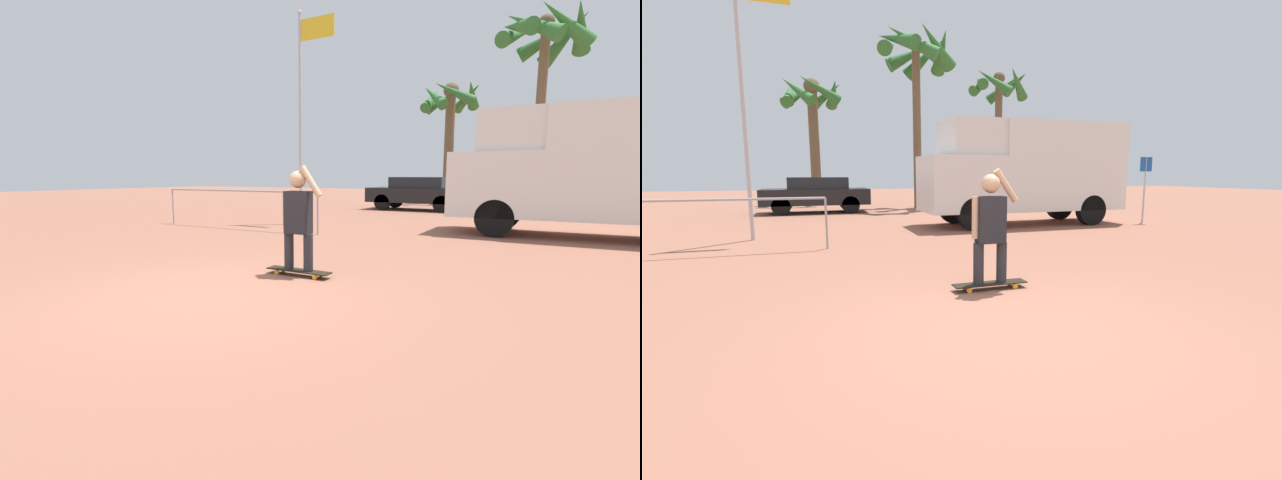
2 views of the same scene
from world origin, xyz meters
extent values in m
plane|color=#935B47|center=(0.00, 0.00, 0.00)|extent=(80.00, 80.00, 0.00)
cube|color=black|center=(0.36, 1.46, 0.08)|extent=(1.02, 0.22, 0.02)
cylinder|color=orange|center=(0.03, 1.37, 0.04)|extent=(0.07, 0.03, 0.07)
cylinder|color=orange|center=(0.03, 1.55, 0.04)|extent=(0.07, 0.03, 0.07)
cylinder|color=orange|center=(0.69, 1.37, 0.04)|extent=(0.07, 0.03, 0.07)
cylinder|color=orange|center=(0.69, 1.55, 0.04)|extent=(0.07, 0.03, 0.07)
cylinder|color=#28282D|center=(0.19, 1.46, 0.36)|extent=(0.14, 0.14, 0.55)
cylinder|color=#28282D|center=(0.53, 1.46, 0.36)|extent=(0.14, 0.14, 0.55)
cube|color=#232328|center=(0.36, 1.46, 0.94)|extent=(0.37, 0.22, 0.61)
sphere|color=tan|center=(0.36, 1.46, 1.41)|extent=(0.25, 0.25, 0.25)
cylinder|color=tan|center=(0.14, 1.46, 0.97)|extent=(0.09, 0.09, 0.55)
cylinder|color=tan|center=(0.57, 1.46, 1.38)|extent=(0.36, 0.09, 0.45)
cylinder|color=black|center=(2.31, 7.19, 0.45)|extent=(0.90, 0.28, 0.90)
cylinder|color=black|center=(2.31, 8.94, 0.45)|extent=(0.90, 0.28, 0.90)
cube|color=white|center=(2.22, 8.06, 1.24)|extent=(2.13, 2.03, 1.59)
cube|color=black|center=(1.79, 8.06, 1.56)|extent=(0.04, 1.73, 0.79)
cube|color=white|center=(2.54, 8.06, 2.53)|extent=(1.49, 1.87, 0.99)
cylinder|color=black|center=(-2.93, 13.40, 0.34)|extent=(0.68, 0.22, 0.68)
cylinder|color=black|center=(-2.93, 15.07, 0.34)|extent=(0.68, 0.22, 0.68)
cylinder|color=black|center=(-0.44, 13.40, 0.34)|extent=(0.68, 0.22, 0.68)
cylinder|color=black|center=(-0.44, 15.07, 0.34)|extent=(0.68, 0.22, 0.68)
cube|color=black|center=(-1.68, 14.23, 0.64)|extent=(4.03, 1.89, 0.61)
cube|color=black|center=(-1.58, 14.23, 1.17)|extent=(2.22, 1.66, 0.45)
cylinder|color=brown|center=(2.72, 15.38, 3.60)|extent=(0.35, 0.35, 7.20)
sphere|color=brown|center=(2.72, 15.38, 7.20)|extent=(0.56, 0.56, 0.56)
cone|color=#2D6B2D|center=(3.85, 15.28, 6.83)|extent=(0.84, 2.30, 1.78)
cone|color=#2D6B2D|center=(3.36, 16.32, 6.77)|extent=(2.14, 1.75, 1.94)
cone|color=#2D6B2D|center=(2.75, 16.52, 6.89)|extent=(2.32, 0.69, 1.62)
cone|color=#2D6B2D|center=(1.66, 15.79, 6.98)|extent=(1.45, 2.43, 1.34)
cone|color=#2D6B2D|center=(1.76, 14.77, 7.01)|extent=(1.81, 2.33, 1.26)
cone|color=#2D6B2D|center=(2.33, 14.32, 6.87)|extent=(2.38, 1.39, 1.67)
cone|color=#2D6B2D|center=(3.38, 14.46, 6.81)|extent=(2.18, 1.81, 1.83)
cylinder|color=brown|center=(-1.59, 19.25, 2.88)|extent=(0.48, 0.48, 5.76)
sphere|color=brown|center=(-1.59, 19.25, 5.76)|extent=(0.77, 0.77, 0.77)
cone|color=#2D6B2D|center=(-0.57, 19.32, 5.49)|extent=(0.72, 2.10, 1.42)
cone|color=#2D6B2D|center=(-0.90, 19.99, 5.48)|extent=(1.90, 1.82, 1.45)
cone|color=#2D6B2D|center=(-2.19, 20.06, 5.45)|extent=(1.97, 1.67, 1.54)
cone|color=#2D6B2D|center=(-2.60, 19.35, 5.42)|extent=(0.77, 2.05, 1.60)
cone|color=#2D6B2D|center=(-2.26, 18.49, 5.43)|extent=(1.88, 1.76, 1.59)
cone|color=#2D6B2D|center=(-1.25, 18.29, 5.49)|extent=(2.14, 1.23, 1.41)
cylinder|color=#B7B7BC|center=(-3.19, 7.25, 3.00)|extent=(0.09, 0.09, 5.99)
sphere|color=#B7B7BC|center=(-3.19, 7.25, 6.04)|extent=(0.12, 0.12, 0.12)
cube|color=yellow|center=(-2.61, 7.25, 5.55)|extent=(1.06, 0.02, 0.58)
cylinder|color=#99999E|center=(-4.14, 5.46, 1.05)|extent=(5.10, 0.05, 0.05)
cylinder|color=#99999E|center=(-6.69, 5.46, 0.53)|extent=(0.04, 0.04, 1.05)
cylinder|color=#99999E|center=(-1.59, 5.46, 0.53)|extent=(0.04, 0.04, 1.05)
camera|label=1|loc=(3.65, -3.76, 1.47)|focal=24.00mm
camera|label=2|loc=(-1.84, -3.68, 1.54)|focal=24.00mm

